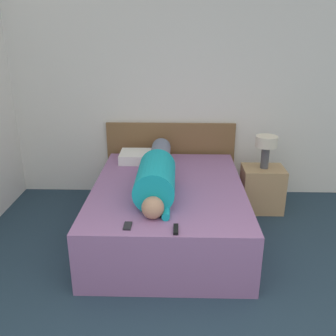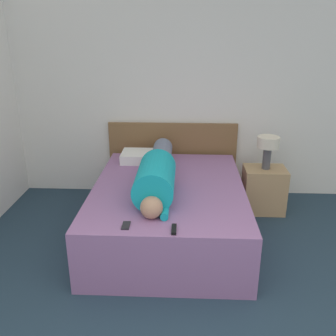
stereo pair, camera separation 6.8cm
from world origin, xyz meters
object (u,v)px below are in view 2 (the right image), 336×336
bed (169,210)px  cell_phone (126,225)px  tv_remote (174,229)px  person_lying (157,173)px  table_lamp (268,146)px  nightstand (264,190)px  pillow_near_headboard (146,157)px

bed → cell_phone: size_ratio=15.85×
tv_remote → cell_phone: (-0.40, 0.06, -0.01)m
bed → person_lying: bearing=-149.8°
table_lamp → nightstand: bearing=-116.6°
bed → nightstand: (1.13, 0.63, -0.02)m
tv_remote → table_lamp: bearing=56.2°
table_lamp → pillow_near_headboard: bearing=175.5°
tv_remote → pillow_near_headboard: bearing=103.3°
pillow_near_headboard → cell_phone: pillow_near_headboard is taller
person_lying → tv_remote: 0.90m
cell_phone → bed: bearing=70.2°
tv_remote → cell_phone: size_ratio=1.15×
table_lamp → tv_remote: bearing=-123.8°
tv_remote → cell_phone: 0.40m
person_lying → pillow_near_headboard: person_lying is taller
person_lying → bed: bearing=30.2°
nightstand → cell_phone: (-1.44, -1.50, 0.31)m
pillow_near_headboard → nightstand: bearing=-4.5°
bed → person_lying: 0.47m
person_lying → cell_phone: (-0.20, -0.80, -0.15)m
pillow_near_headboard → cell_phone: 1.62m
bed → person_lying: size_ratio=1.17×
table_lamp → cell_phone: size_ratio=3.02×
bed → pillow_near_headboard: 0.88m
cell_phone → pillow_near_headboard: bearing=89.9°
table_lamp → pillow_near_headboard: (-1.44, 0.11, -0.20)m
bed → nightstand: 1.29m
person_lying → tv_remote: size_ratio=11.74×
nightstand → table_lamp: (0.00, 0.00, 0.56)m
table_lamp → tv_remote: table_lamp is taller
pillow_near_headboard → tv_remote: size_ratio=3.95×
table_lamp → pillow_near_headboard: 1.46m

